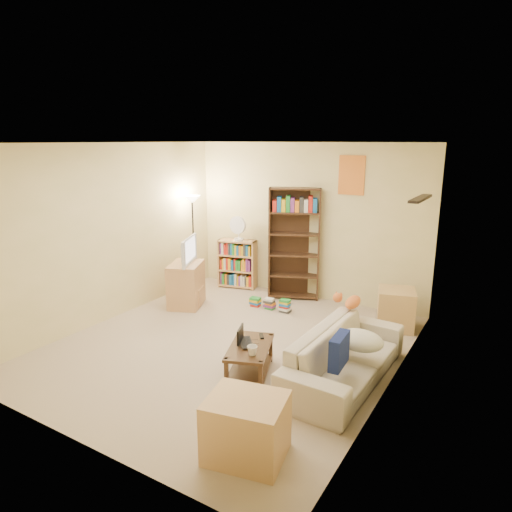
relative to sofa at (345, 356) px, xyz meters
name	(u,v)px	position (x,y,z in m)	size (l,w,h in m)	color
room	(228,219)	(-1.55, 0.06, 1.35)	(4.50, 4.54, 2.52)	#C3B192
sofa	(345,356)	(0.00, 0.00, 0.00)	(0.80, 1.92, 0.55)	#B9AC99
navy_pillow	(339,351)	(0.08, -0.41, 0.25)	(0.36, 0.11, 0.33)	navy
cream_blanket	(360,340)	(0.14, 0.04, 0.20)	(0.51, 0.36, 0.22)	beige
tabby_cat	(350,301)	(-0.22, 0.74, 0.35)	(0.43, 0.17, 0.15)	orange
coffee_table	(250,357)	(-0.94, -0.43, -0.07)	(0.67, 0.87, 0.34)	#472C1B
laptop	(250,343)	(-0.96, -0.38, 0.08)	(0.37, 0.38, 0.03)	black
laptop_screen	(240,334)	(-1.07, -0.42, 0.17)	(0.01, 0.26, 0.17)	white
mug	(252,351)	(-0.80, -0.61, 0.12)	(0.15, 0.15, 0.10)	silver
tv_remote	(262,336)	(-0.95, -0.16, 0.07)	(0.04, 0.14, 0.02)	black
tv_stand	(186,285)	(-2.94, 0.92, 0.06)	(0.45, 0.64, 0.68)	tan
television	(185,251)	(-2.94, 0.92, 0.61)	(0.37, 0.70, 0.41)	black
tall_bookshelf	(294,241)	(-1.67, 2.10, 0.68)	(0.85, 0.57, 1.81)	#412C19
short_bookshelf	(237,264)	(-2.76, 2.10, 0.15)	(0.70, 0.41, 0.85)	tan
desk_fan	(238,228)	(-2.71, 2.06, 0.80)	(0.30, 0.17, 0.43)	white
floor_lamp	(193,215)	(-3.35, 1.64, 1.02)	(0.28, 0.28, 1.63)	black
side_table	(396,309)	(0.11, 1.70, 0.00)	(0.48, 0.48, 0.55)	#DEB96C
end_cabinet	(246,428)	(-0.25, -1.60, -0.02)	(0.63, 0.52, 0.52)	tan
book_stacks	(271,304)	(-1.71, 1.44, -0.19)	(0.68, 0.13, 0.20)	red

